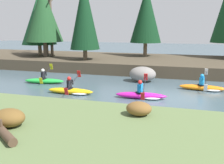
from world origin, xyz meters
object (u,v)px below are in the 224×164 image
object	(u,v)px
boulder_midstream	(143,74)
driftwood_log	(0,128)
kayaker_trailing	(72,91)
kayaker_lead	(204,87)
kayaker_middle	(143,95)
kayaker_far_back	(44,80)

from	to	relation	value
boulder_midstream	driftwood_log	bearing A→B (deg)	-99.36
kayaker_trailing	driftwood_log	bearing A→B (deg)	-82.43
kayaker_lead	driftwood_log	size ratio (longest dim) A/B	1.34
kayaker_trailing	driftwood_log	size ratio (longest dim) A/B	1.34
kayaker_trailing	kayaker_middle	bearing A→B (deg)	0.34
kayaker_trailing	kayaker_far_back	size ratio (longest dim) A/B	0.99
boulder_midstream	driftwood_log	size ratio (longest dim) A/B	0.90
kayaker_middle	kayaker_far_back	distance (m)	7.28
boulder_midstream	driftwood_log	world-z (taller)	driftwood_log
kayaker_lead	driftwood_log	xyz separation A→B (m)	(-6.00, -10.52, 0.80)
kayaker_middle	boulder_midstream	size ratio (longest dim) A/B	1.50
driftwood_log	kayaker_lead	bearing A→B (deg)	95.99
kayaker_middle	kayaker_far_back	xyz separation A→B (m)	(-7.04, 1.86, 0.02)
kayaker_middle	driftwood_log	distance (m)	8.21
kayaker_trailing	boulder_midstream	world-z (taller)	kayaker_trailing
kayaker_lead	kayaker_far_back	xyz separation A→B (m)	(-10.27, -0.97, 0.02)
boulder_midstream	kayaker_trailing	bearing A→B (deg)	-125.92
kayaker_far_back	boulder_midstream	bearing A→B (deg)	12.67
kayaker_lead	boulder_midstream	bearing A→B (deg)	162.31
kayaker_lead	boulder_midstream	xyz separation A→B (m)	(-4.02, 1.51, 0.33)
kayaker_far_back	boulder_midstream	xyz separation A→B (m)	(6.25, 2.47, 0.30)
kayaker_trailing	boulder_midstream	bearing A→B (deg)	51.98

